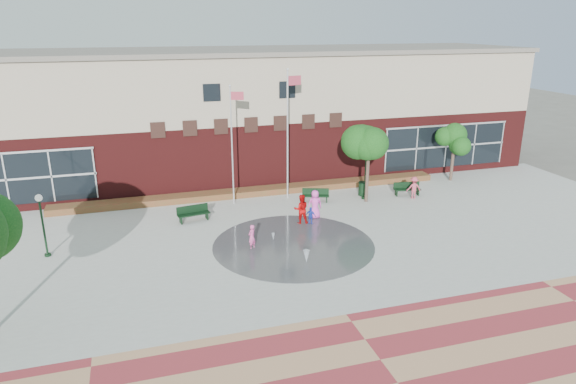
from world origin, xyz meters
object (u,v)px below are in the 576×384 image
object	(u,v)px
bench_left	(194,216)
trash_can	(362,189)
flagpole_right	(288,128)
child_splash	(252,237)
flagpole_left	(232,140)

from	to	relation	value
bench_left	trash_can	bearing A→B (deg)	-2.39
trash_can	flagpole_right	bearing A→B (deg)	168.72
child_splash	flagpole_right	bearing A→B (deg)	-158.72
bench_left	trash_can	distance (m)	11.46
bench_left	child_splash	distance (m)	5.26
flagpole_right	trash_can	size ratio (longest dim) A/B	8.89
trash_can	flagpole_left	bearing A→B (deg)	174.34
flagpole_left	trash_can	size ratio (longest dim) A/B	7.97
trash_can	child_splash	size ratio (longest dim) A/B	0.72
child_splash	bench_left	bearing A→B (deg)	-101.72
flagpole_right	bench_left	world-z (taller)	flagpole_right
flagpole_left	bench_left	size ratio (longest dim) A/B	3.90
flagpole_right	child_splash	world-z (taller)	flagpole_right
flagpole_right	bench_left	xyz separation A→B (m)	(-6.48, -2.44, -4.38)
bench_left	flagpole_right	bearing A→B (deg)	10.89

